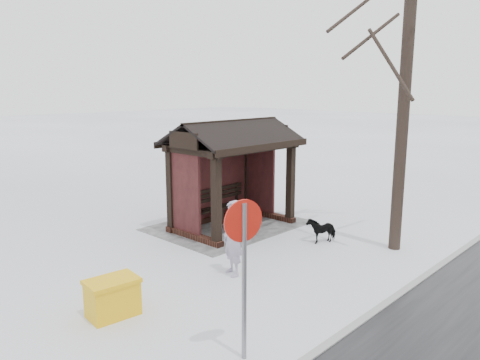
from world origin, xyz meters
name	(u,v)px	position (x,y,z in m)	size (l,w,h in m)	color
ground	(233,227)	(0.00, 0.00, 0.00)	(120.00, 120.00, 0.00)	white
kerb	(420,280)	(0.00, 5.50, 0.01)	(120.00, 0.15, 0.06)	gray
trampled_patch	(228,225)	(0.00, -0.20, 0.01)	(4.20, 3.20, 0.02)	#97989C
bus_shelter	(229,152)	(0.00, -0.16, 2.17)	(3.60, 2.40, 3.09)	#341A13
pedestrian	(233,238)	(2.48, 2.44, 0.82)	(0.60, 0.39, 1.64)	#9B92AB
dog	(322,230)	(-0.68, 2.57, 0.32)	(0.35, 0.77, 0.65)	black
grit_bin	(113,297)	(5.26, 2.20, 0.35)	(0.95, 0.71, 0.68)	#EDB00D
road_sign	(243,246)	(4.63, 4.77, 1.75)	(0.61, 0.19, 2.44)	slate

